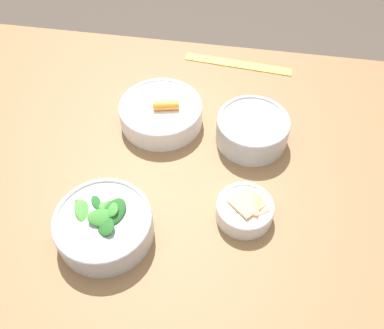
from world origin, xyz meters
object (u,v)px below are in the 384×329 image
(bowl_cookies, at_px, (245,209))
(bowl_greens, at_px, (104,224))
(bowl_carrots, at_px, (161,112))
(ruler, at_px, (238,64))
(bowl_beans_hotdog, at_px, (252,130))

(bowl_cookies, bearing_deg, bowl_greens, -162.25)
(bowl_carrots, relative_size, ruler, 0.67)
(ruler, bearing_deg, bowl_greens, -110.19)
(bowl_cookies, height_order, ruler, bowl_cookies)
(bowl_beans_hotdog, bearing_deg, ruler, 101.57)
(ruler, bearing_deg, bowl_cookies, -83.16)
(bowl_carrots, height_order, bowl_cookies, bowl_carrots)
(bowl_cookies, bearing_deg, ruler, 96.84)
(bowl_greens, distance_m, bowl_beans_hotdog, 0.38)
(bowl_carrots, height_order, bowl_greens, bowl_greens)
(bowl_greens, xyz_separation_m, ruler, (0.20, 0.55, -0.03))
(bowl_carrots, bearing_deg, ruler, 56.56)
(bowl_greens, relative_size, bowl_cookies, 1.64)
(ruler, bearing_deg, bowl_carrots, -123.44)
(bowl_beans_hotdog, distance_m, bowl_cookies, 0.20)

